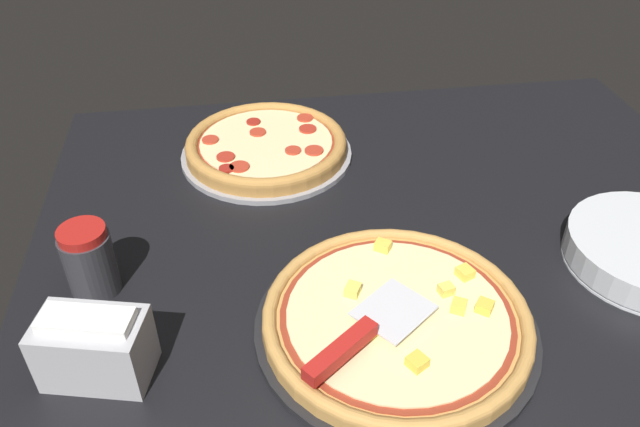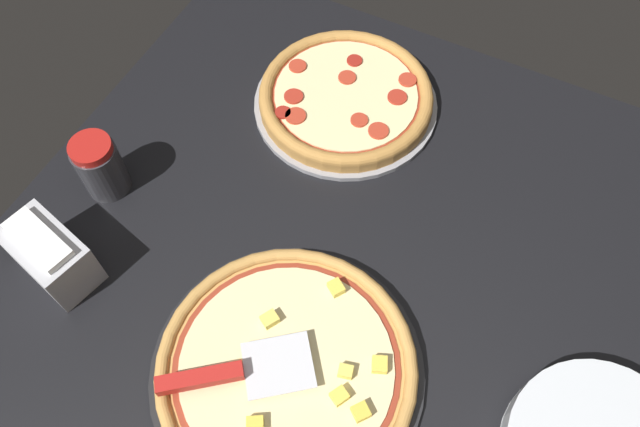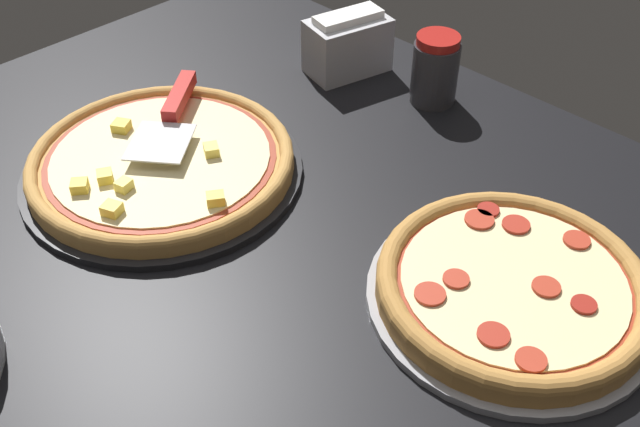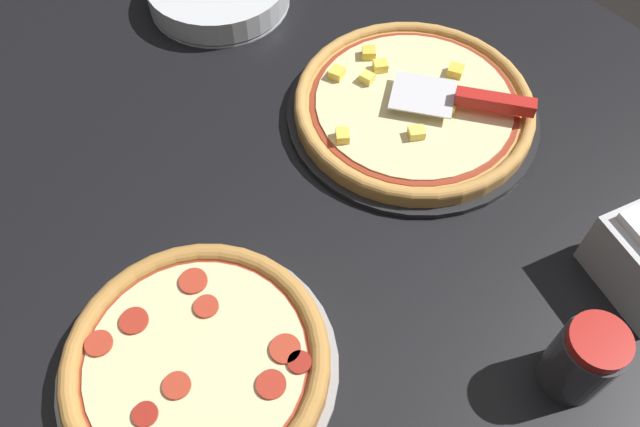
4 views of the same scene
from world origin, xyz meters
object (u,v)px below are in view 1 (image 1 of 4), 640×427
Objects in this scene: serving_spatula at (355,339)px; napkin_holder at (94,347)px; pizza_back at (266,144)px; pizza_front at (397,317)px; parmesan_shaker at (89,261)px.

serving_spatula is 1.34× the size of napkin_holder.
pizza_back is 1.58× the size of serving_spatula.
pizza_front reaches higher than pizza_back.
parmesan_shaker is (-35.05, 20.25, 0.12)cm from serving_spatula.
pizza_back is 55.86cm from napkin_holder.
parmesan_shaker reaches higher than napkin_holder.
pizza_back is 54.29cm from serving_spatula.
pizza_front is at bearing -73.92° from pizza_back.
parmesan_shaker is (-28.13, -33.53, 2.88)cm from pizza_back.
pizza_front is at bearing 38.77° from serving_spatula.
pizza_back is at bearing 50.01° from parmesan_shaker.
serving_spatula is at bearing -141.23° from pizza_front.
napkin_holder reaches higher than pizza_front.
pizza_front is 44.60cm from parmesan_shaker.
serving_spatula reaches higher than pizza_back.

